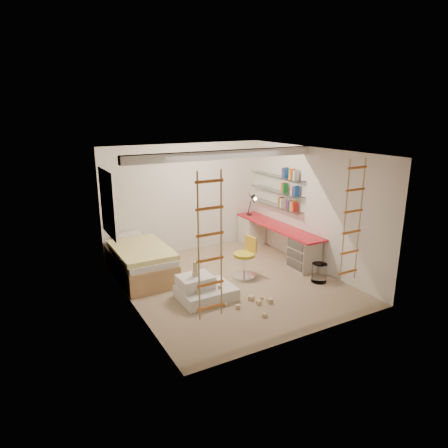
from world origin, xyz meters
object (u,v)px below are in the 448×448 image
desk (276,239)px  bed (140,261)px  swivel_chair (245,263)px  play_platform (203,290)px

desk → bed: size_ratio=1.40×
swivel_chair → play_platform: 1.29m
desk → swivel_chair: swivel_chair is taller
desk → bed: 3.22m
desk → play_platform: desk is taller
bed → swivel_chair: 2.18m
swivel_chair → bed: bearing=149.4°
bed → play_platform: (0.68, -1.58, -0.16)m
swivel_chair → play_platform: size_ratio=0.85×
bed → swivel_chair: (1.87, -1.11, -0.02)m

